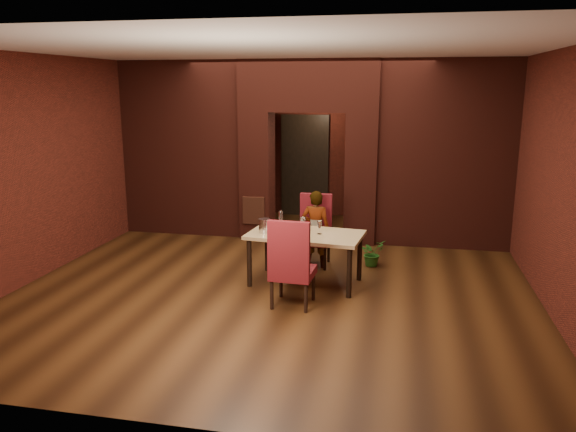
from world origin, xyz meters
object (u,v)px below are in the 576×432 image
wine_bucket (265,226)px  water_bottle (281,219)px  chair_near (293,262)px  potted_plant (372,253)px  wine_glass_c (319,227)px  person_seated (316,229)px  dining_table (305,258)px  wine_glass_b (303,224)px  chair_far (314,231)px  wine_glass_a (304,224)px

wine_bucket → water_bottle: water_bottle is taller
wine_bucket → chair_near: bearing=-53.3°
potted_plant → wine_glass_c: bearing=-124.5°
person_seated → water_bottle: person_seated is taller
dining_table → wine_glass_c: bearing=4.9°
wine_glass_b → wine_glass_c: wine_glass_b is taller
chair_far → wine_bucket: (-0.56, -0.92, 0.28)m
chair_near → person_seated: size_ratio=0.96×
chair_far → wine_glass_a: 0.75m
chair_far → wine_glass_b: size_ratio=5.56×
chair_far → person_seated: bearing=-55.2°
water_bottle → potted_plant: size_ratio=0.66×
dining_table → wine_glass_b: 0.48m
dining_table → wine_glass_b: (-0.06, 0.11, 0.47)m
wine_bucket → potted_plant: bearing=36.5°
wine_glass_b → potted_plant: size_ratio=0.48×
dining_table → water_bottle: (-0.39, 0.18, 0.50)m
chair_far → chair_near: size_ratio=0.96×
chair_near → water_bottle: 1.12m
potted_plant → wine_glass_b: bearing=-136.9°
chair_far → potted_plant: size_ratio=2.67×
wine_glass_c → potted_plant: 1.37m
chair_far → person_seated: person_seated is taller
dining_table → water_bottle: bearing=161.2°
potted_plant → water_bottle: bearing=-147.5°
chair_far → wine_glass_c: chair_far is taller
wine_glass_b → wine_glass_a: bearing=76.2°
dining_table → wine_glass_b: bearing=125.3°
wine_glass_c → wine_glass_a: bearing=149.9°
dining_table → chair_far: bearing=97.2°
potted_plant → person_seated: bearing=-166.0°
wine_glass_c → wine_bucket: wine_bucket is taller
potted_plant → wine_glass_a: bearing=-137.6°
wine_bucket → water_bottle: (0.18, 0.26, 0.04)m
wine_glass_a → wine_glass_c: size_ratio=1.00×
dining_table → wine_bucket: 0.74m
wine_glass_b → water_bottle: (-0.33, 0.07, 0.04)m
chair_far → wine_glass_c: 0.91m
wine_glass_a → potted_plant: (0.94, 0.86, -0.62)m
person_seated → wine_glass_a: 0.68m
chair_near → person_seated: person_seated is taller
person_seated → wine_glass_c: person_seated is taller
chair_near → person_seated: (0.04, 1.60, 0.02)m
person_seated → wine_glass_a: person_seated is taller
person_seated → wine_bucket: size_ratio=6.10×
wine_bucket → dining_table: bearing=8.1°
dining_table → potted_plant: 1.34m
dining_table → wine_glass_a: 0.49m
dining_table → wine_glass_c: 0.50m
chair_far → chair_near: (-0.00, -1.66, 0.02)m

